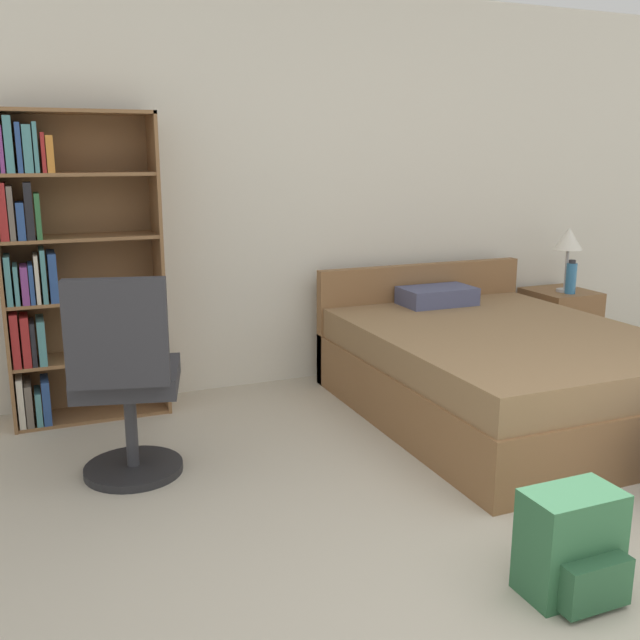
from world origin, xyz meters
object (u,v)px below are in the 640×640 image
(office_chair, at_px, (126,383))
(bookshelf, at_px, (60,266))
(bed, at_px, (497,369))
(table_lamp, at_px, (569,242))
(water_bottle, at_px, (571,278))
(backpack_green, at_px, (573,547))
(nightstand, at_px, (558,324))

(office_chair, bearing_deg, bookshelf, 101.70)
(bookshelf, xyz_separation_m, bed, (2.41, -0.90, -0.65))
(table_lamp, height_order, water_bottle, table_lamp)
(bed, bearing_deg, bookshelf, 159.58)
(table_lamp, bearing_deg, bookshelf, 178.11)
(table_lamp, bearing_deg, water_bottle, -101.49)
(water_bottle, xyz_separation_m, backpack_green, (-2.03, -2.35, -0.46))
(bookshelf, bearing_deg, bed, -20.42)
(bed, height_order, office_chair, office_chair)
(bookshelf, xyz_separation_m, table_lamp, (3.58, -0.12, -0.01))
(table_lamp, distance_m, backpack_green, 3.25)
(bed, distance_m, table_lamp, 1.54)
(nightstand, bearing_deg, backpack_green, -129.65)
(office_chair, distance_m, nightstand, 3.51)
(office_chair, relative_size, backpack_green, 2.64)
(bed, bearing_deg, nightstand, 35.04)
(nightstand, relative_size, backpack_green, 1.36)
(office_chair, xyz_separation_m, nightstand, (3.38, 0.93, -0.23))
(office_chair, bearing_deg, backpack_green, -49.09)
(bed, distance_m, nightstand, 1.44)
(bookshelf, xyz_separation_m, nightstand, (3.59, -0.07, -0.66))
(backpack_green, bearing_deg, bookshelf, 121.20)
(nightstand, bearing_deg, office_chair, -164.55)
(bed, xyz_separation_m, office_chair, (-2.20, -0.11, 0.22))
(bookshelf, height_order, bed, bookshelf)
(bookshelf, bearing_deg, office_chair, -78.30)
(bookshelf, relative_size, water_bottle, 7.06)
(bookshelf, bearing_deg, nightstand, -1.14)
(water_bottle, relative_size, backpack_green, 0.65)
(nightstand, xyz_separation_m, backpack_green, (-2.05, -2.47, -0.08))
(bed, distance_m, office_chair, 2.22)
(office_chair, height_order, water_bottle, office_chair)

